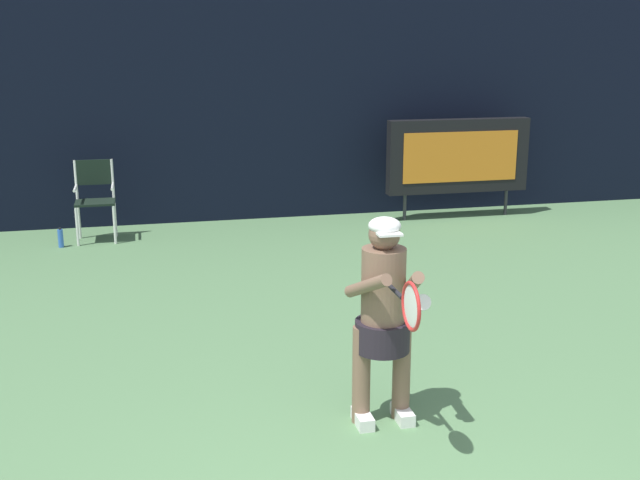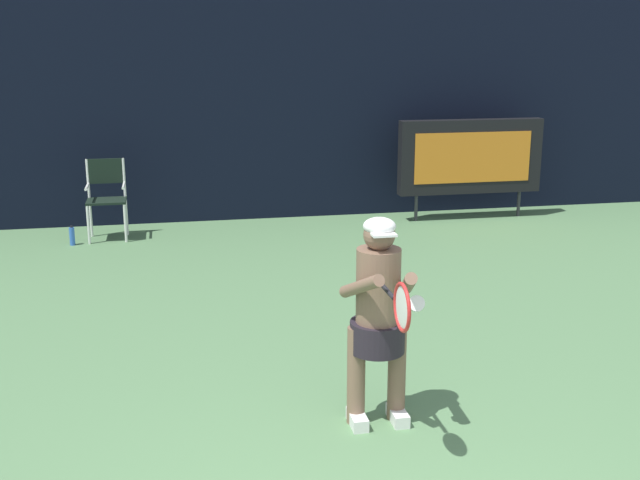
% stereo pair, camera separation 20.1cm
% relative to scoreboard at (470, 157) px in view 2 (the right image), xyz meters
% --- Properties ---
extents(backdrop_screen, '(18.00, 0.12, 3.66)m').
position_rel_scoreboard_xyz_m(backdrop_screen, '(-3.50, 0.67, 0.86)').
color(backdrop_screen, black).
rests_on(backdrop_screen, ground).
extents(scoreboard, '(2.20, 0.21, 1.50)m').
position_rel_scoreboard_xyz_m(scoreboard, '(0.00, 0.00, 0.00)').
color(scoreboard, black).
rests_on(scoreboard, ground).
extents(umpire_chair, '(0.52, 0.44, 1.08)m').
position_rel_scoreboard_xyz_m(umpire_chair, '(-5.29, -0.17, -0.33)').
color(umpire_chair, white).
rests_on(umpire_chair, ground).
extents(water_bottle, '(0.07, 0.07, 0.27)m').
position_rel_scoreboard_xyz_m(water_bottle, '(-5.74, -0.46, -0.82)').
color(water_bottle, blue).
rests_on(water_bottle, ground).
extents(tennis_player, '(0.54, 0.62, 1.51)m').
position_rel_scoreboard_xyz_m(tennis_player, '(-3.07, -5.99, -0.12)').
color(tennis_player, white).
rests_on(tennis_player, ground).
extents(tennis_racket, '(0.03, 0.60, 0.31)m').
position_rel_scoreboard_xyz_m(tennis_racket, '(-3.10, -6.61, 0.15)').
color(tennis_racket, black).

